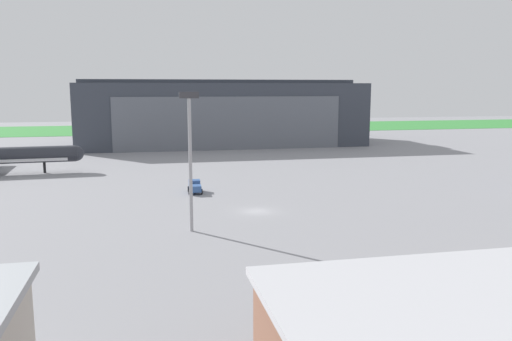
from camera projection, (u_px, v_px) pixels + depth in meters
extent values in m
plane|color=gray|center=(257.00, 211.00, 76.43)|extent=(440.00, 440.00, 0.00)
cube|color=#368639|center=(181.00, 129.00, 230.50)|extent=(440.00, 56.00, 0.08)
cube|color=#383D47|center=(221.00, 114.00, 168.43)|extent=(87.91, 37.16, 19.44)
cube|color=slate|center=(230.00, 123.00, 150.66)|extent=(66.81, 0.30, 15.55)
cube|color=#383D47|center=(220.00, 82.00, 166.79)|extent=(87.91, 8.92, 1.20)
sphere|color=#282B33|center=(76.00, 153.00, 111.91)|extent=(3.37, 3.37, 3.37)
cylinder|color=black|center=(45.00, 168.00, 110.68)|extent=(0.56, 0.56, 2.27)
cube|color=#335693|center=(194.00, 184.00, 91.04)|extent=(2.01, 1.86, 1.57)
cube|color=#335693|center=(195.00, 188.00, 88.84)|extent=(2.05, 2.88, 1.08)
cylinder|color=black|center=(201.00, 188.00, 91.33)|extent=(0.29, 0.94, 0.93)
cylinder|color=black|center=(188.00, 189.00, 90.96)|extent=(0.29, 0.94, 0.93)
cylinder|color=black|center=(202.00, 192.00, 88.64)|extent=(0.29, 0.94, 0.93)
cylinder|color=black|center=(189.00, 192.00, 88.27)|extent=(0.29, 0.94, 0.93)
cylinder|color=#99999E|center=(190.00, 166.00, 64.59)|extent=(0.44, 0.44, 16.80)
cube|color=#333338|center=(189.00, 95.00, 63.20)|extent=(2.40, 0.50, 0.80)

